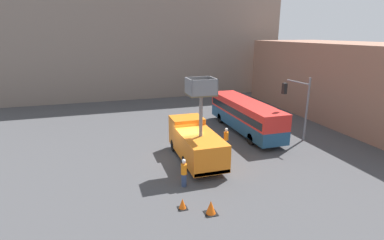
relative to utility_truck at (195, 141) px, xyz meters
The scene contains 10 objects.
ground_plane 1.80m from the utility_truck, 145.16° to the left, with size 120.00×120.00×0.00m, color #424244.
building_backdrop_far 29.12m from the utility_truck, 91.61° to the left, with size 44.00×10.00×19.60m.
building_backdrop_side 21.35m from the utility_truck, 16.07° to the left, with size 10.00×28.00×8.24m.
utility_truck is the anchor object (origin of this frame).
city_bus 8.40m from the utility_truck, 37.31° to the left, with size 2.53×11.11×3.03m.
traffic_light_pole 10.00m from the utility_truck, ahead, with size 2.84×2.59×5.62m.
road_worker_near_truck 4.14m from the utility_truck, 118.06° to the right, with size 0.38×0.38×1.84m.
road_worker_directing 3.31m from the utility_truck, 21.96° to the left, with size 0.38×0.38×1.89m.
traffic_cone_near_truck 7.14m from the utility_truck, 101.31° to the right, with size 0.67×0.67×0.77m.
traffic_cone_mid_road 6.69m from the utility_truck, 114.18° to the right, with size 0.53×0.53×0.60m.
Camera 1 is at (-5.71, -20.44, 9.28)m, focal length 28.00 mm.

